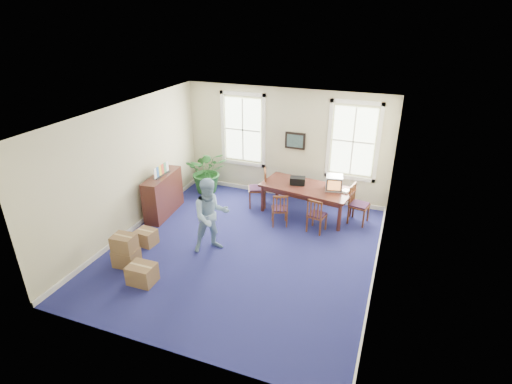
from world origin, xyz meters
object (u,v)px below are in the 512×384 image
(crt_tv, at_px, (334,183))
(cardboard_boxes, at_px, (136,249))
(chair_near_left, at_px, (280,209))
(man, at_px, (211,216))
(conference_table, at_px, (306,200))
(potted_plant, at_px, (208,171))
(credenza, at_px, (163,194))

(crt_tv, height_order, cardboard_boxes, crt_tv)
(chair_near_left, relative_size, man, 0.51)
(man, height_order, cardboard_boxes, man)
(conference_table, height_order, cardboard_boxes, conference_table)
(potted_plant, bearing_deg, crt_tv, -4.67)
(credenza, xyz_separation_m, potted_plant, (0.47, 1.73, 0.09))
(crt_tv, bearing_deg, chair_near_left, -154.43)
(chair_near_left, xyz_separation_m, cardboard_boxes, (-2.39, -2.83, -0.06))
(crt_tv, bearing_deg, credenza, -172.36)
(credenza, bearing_deg, potted_plant, 69.84)
(man, xyz_separation_m, credenza, (-2.02, 1.15, -0.30))
(man, height_order, potted_plant, man)
(credenza, bearing_deg, chair_near_left, 4.86)
(crt_tv, distance_m, chair_near_left, 1.59)
(crt_tv, height_order, credenza, crt_tv)
(cardboard_boxes, bearing_deg, crt_tv, 45.94)
(chair_near_left, bearing_deg, cardboard_boxes, 28.61)
(chair_near_left, bearing_deg, man, 35.49)
(conference_table, distance_m, credenza, 3.87)
(conference_table, xyz_separation_m, potted_plant, (-3.15, 0.37, 0.27))
(crt_tv, height_order, man, man)
(conference_table, height_order, man, man)
(conference_table, bearing_deg, crt_tv, 13.39)
(conference_table, relative_size, crt_tv, 5.18)
(potted_plant, bearing_deg, man, -61.66)
(conference_table, xyz_separation_m, man, (-1.60, -2.51, 0.48))
(crt_tv, bearing_deg, man, -142.44)
(chair_near_left, distance_m, credenza, 3.18)
(conference_table, bearing_deg, credenza, -150.43)
(potted_plant, bearing_deg, conference_table, -6.69)
(crt_tv, xyz_separation_m, man, (-2.31, -2.56, -0.12))
(man, bearing_deg, cardboard_boxes, -178.95)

